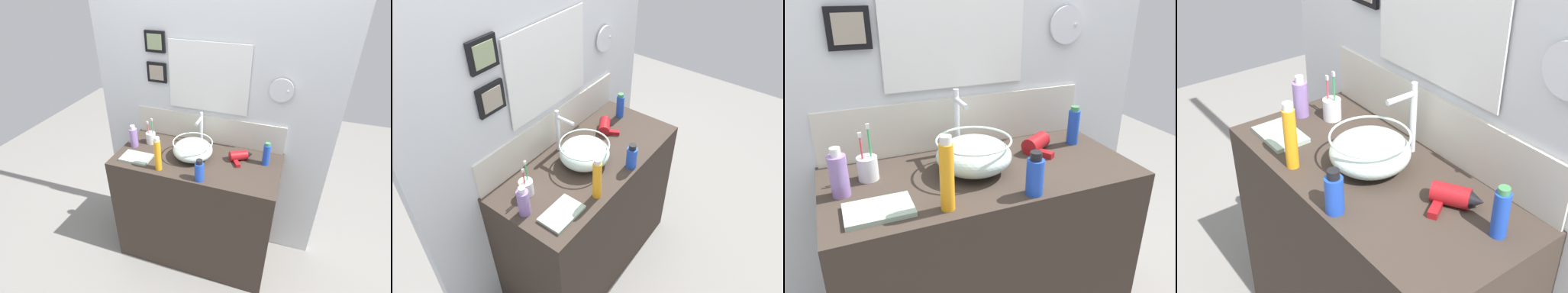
% 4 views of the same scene
% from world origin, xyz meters
% --- Properties ---
extents(vanity_counter, '(1.16, 0.53, 0.92)m').
position_xyz_m(vanity_counter, '(0.00, 0.00, 0.46)').
color(vanity_counter, '#382D26').
rests_on(vanity_counter, ground).
extents(back_panel, '(1.78, 0.10, 2.43)m').
position_xyz_m(back_panel, '(-0.00, 0.29, 1.22)').
color(back_panel, silver).
rests_on(back_panel, ground).
extents(glass_bowl_sink, '(0.28, 0.28, 0.13)m').
position_xyz_m(glass_bowl_sink, '(-0.03, 0.01, 0.98)').
color(glass_bowl_sink, silver).
rests_on(glass_bowl_sink, vanity_counter).
extents(faucet, '(0.02, 0.13, 0.27)m').
position_xyz_m(faucet, '(-0.03, 0.18, 1.07)').
color(faucet, silver).
rests_on(faucet, vanity_counter).
extents(hair_drier, '(0.17, 0.18, 0.07)m').
position_xyz_m(hair_drier, '(0.29, 0.09, 0.95)').
color(hair_drier, maroon).
rests_on(hair_drier, vanity_counter).
extents(toothbrush_cup, '(0.07, 0.07, 0.21)m').
position_xyz_m(toothbrush_cup, '(-0.40, 0.09, 0.96)').
color(toothbrush_cup, silver).
rests_on(toothbrush_cup, vanity_counter).
extents(soap_dispenser, '(0.06, 0.06, 0.15)m').
position_xyz_m(soap_dispenser, '(0.09, -0.22, 0.98)').
color(soap_dispenser, blue).
rests_on(soap_dispenser, vanity_counter).
extents(spray_bottle, '(0.06, 0.06, 0.17)m').
position_xyz_m(spray_bottle, '(-0.50, 0.01, 0.99)').
color(spray_bottle, '#8C6BB2').
rests_on(spray_bottle, vanity_counter).
extents(shampoo_bottle, '(0.05, 0.05, 0.17)m').
position_xyz_m(shampoo_bottle, '(0.46, 0.10, 0.99)').
color(shampoo_bottle, blue).
rests_on(shampoo_bottle, vanity_counter).
extents(lotion_bottle, '(0.04, 0.04, 0.24)m').
position_xyz_m(lotion_bottle, '(-0.20, -0.20, 1.03)').
color(lotion_bottle, orange).
rests_on(lotion_bottle, vanity_counter).
extents(hand_towel, '(0.21, 0.14, 0.02)m').
position_xyz_m(hand_towel, '(-0.40, -0.14, 0.92)').
color(hand_towel, '#99B29E').
rests_on(hand_towel, vanity_counter).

